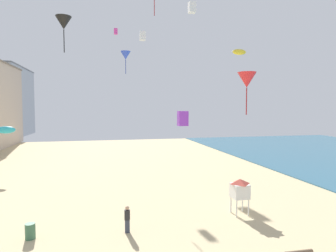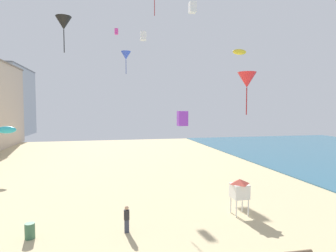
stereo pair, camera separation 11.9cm
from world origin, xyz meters
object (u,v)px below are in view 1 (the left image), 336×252
at_px(kite_red_delta_2, 247,80).
at_px(beach_trash_bin, 30,231).
at_px(lifeguard_stand, 240,189).
at_px(kite_blue_delta, 126,55).
at_px(kite_black_delta, 64,23).
at_px(kite_magenta_box, 116,31).
at_px(kite_cyan_parafoil, 6,130).
at_px(kite_purple_box, 183,118).
at_px(kite_yellow_parafoil, 239,52).
at_px(kite_white_box, 192,7).
at_px(kite_white_box_2, 142,36).
at_px(kite_flyer, 127,218).

bearing_deg(kite_red_delta_2, beach_trash_bin, -164.58).
distance_m(lifeguard_stand, kite_blue_delta, 18.60).
xyz_separation_m(beach_trash_bin, kite_blue_delta, (6.53, 13.78, 12.78)).
distance_m(kite_black_delta, kite_magenta_box, 21.35).
xyz_separation_m(lifeguard_stand, kite_blue_delta, (-7.00, 12.92, 11.40)).
bearing_deg(kite_red_delta_2, kite_cyan_parafoil, 148.47).
xyz_separation_m(kite_blue_delta, kite_purple_box, (3.03, -12.07, -6.41)).
xyz_separation_m(kite_yellow_parafoil, kite_cyan_parafoil, (-23.93, 9.96, -7.92)).
relative_size(lifeguard_stand, kite_blue_delta, 1.05).
relative_size(kite_blue_delta, kite_white_box, 1.78).
bearing_deg(kite_white_box, kite_blue_delta, -152.94).
distance_m(kite_purple_box, kite_white_box, 22.30).
bearing_deg(kite_white_box_2, kite_yellow_parafoil, -71.31).
relative_size(kite_flyer, kite_magenta_box, 2.02).
xyz_separation_m(kite_black_delta, kite_red_delta_2, (14.39, -0.67, -3.89)).
bearing_deg(lifeguard_stand, kite_white_box, 63.78).
xyz_separation_m(lifeguard_stand, kite_red_delta_2, (2.28, 3.51, 8.04)).
height_order(kite_flyer, beach_trash_bin, kite_flyer).
bearing_deg(lifeguard_stand, kite_purple_box, 147.64).
bearing_deg(kite_magenta_box, kite_cyan_parafoil, -151.41).
bearing_deg(beach_trash_bin, kite_white_box, 49.94).
bearing_deg(kite_white_box, kite_yellow_parafoil, -80.45).
height_order(beach_trash_bin, kite_yellow_parafoil, kite_yellow_parafoil).
bearing_deg(kite_blue_delta, kite_magenta_box, 92.84).
bearing_deg(kite_white_box_2, beach_trash_bin, -109.96).
bearing_deg(kite_flyer, kite_purple_box, -24.32).
relative_size(kite_black_delta, kite_red_delta_2, 0.74).
xyz_separation_m(kite_magenta_box, kite_red_delta_2, (9.85, -20.91, -8.92)).
xyz_separation_m(beach_trash_bin, kite_yellow_parafoil, (17.07, 8.32, 12.55)).
bearing_deg(lifeguard_stand, beach_trash_bin, 163.46).
bearing_deg(kite_blue_delta, kite_purple_box, -75.88).
xyz_separation_m(kite_flyer, kite_purple_box, (4.04, 2.10, 5.90)).
height_order(beach_trash_bin, kite_cyan_parafoil, kite_cyan_parafoil).
xyz_separation_m(kite_magenta_box, kite_white_box, (9.43, -6.97, 1.74)).
bearing_deg(kite_black_delta, kite_red_delta_2, -2.65).
bearing_deg(kite_purple_box, kite_cyan_parafoil, 134.77).
bearing_deg(kite_white_box, kite_purple_box, -109.34).
distance_m(kite_red_delta_2, kite_white_box, 17.55).
distance_m(kite_yellow_parafoil, kite_cyan_parafoil, 27.11).
height_order(kite_red_delta_2, kite_cyan_parafoil, kite_red_delta_2).
bearing_deg(kite_flyer, lifeguard_stand, -42.94).
relative_size(kite_magenta_box, kite_red_delta_2, 0.23).
bearing_deg(lifeguard_stand, kite_cyan_parafoil, 119.35).
bearing_deg(kite_white_box, kite_flyer, -117.83).
height_order(kite_magenta_box, kite_yellow_parafoil, kite_magenta_box).
xyz_separation_m(kite_blue_delta, kite_white_box, (8.86, 4.52, 7.30)).
bearing_deg(kite_white_box_2, kite_white_box, -63.09).
relative_size(kite_blue_delta, kite_white_box_2, 1.73).
bearing_deg(kite_white_box_2, kite_cyan_parafoil, -149.61).
bearing_deg(beach_trash_bin, kite_red_delta_2, 15.42).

